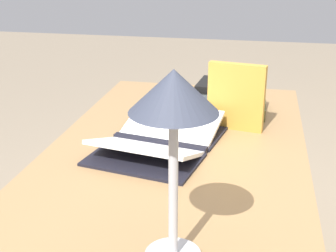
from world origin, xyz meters
The scene contains 6 objects.
reading_desk centered at (0.00, 0.00, 0.68)m, with size 1.53×0.78×0.78m.
open_book centered at (-0.07, -0.06, 0.80)m, with size 0.48×0.39×0.07m.
book_stack_tall centered at (-0.44, 0.13, 0.83)m, with size 0.20×0.27×0.11m.
book_standing_upright centered at (-0.27, 0.16, 0.89)m, with size 0.06×0.19×0.22m.
reading_lamp centered at (0.47, 0.09, 1.09)m, with size 0.16×0.16×0.39m.
coffee_mug centered at (-0.32, -0.02, 0.82)m, with size 0.08×0.10×0.09m.
Camera 1 is at (1.22, 0.23, 1.36)m, focal length 50.00 mm.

